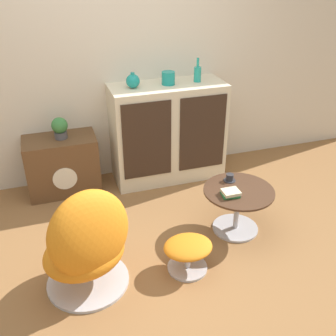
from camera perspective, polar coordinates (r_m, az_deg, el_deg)
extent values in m
plane|color=olive|center=(3.16, -0.70, -13.45)|extent=(12.00, 12.00, 0.00)
cube|color=beige|center=(3.94, -7.93, 16.47)|extent=(6.40, 0.06, 2.60)
cube|color=beige|center=(4.05, -0.04, 5.20)|extent=(1.14, 0.47, 1.01)
cube|color=#332319|center=(3.75, -3.03, 3.95)|extent=(0.48, 0.01, 0.76)
cube|color=#332319|center=(3.92, 5.03, 5.03)|extent=(0.48, 0.01, 0.76)
cube|color=brown|center=(4.01, -15.06, 0.45)|extent=(0.69, 0.40, 0.57)
cylinder|color=beige|center=(3.85, -14.72, -1.52)|extent=(0.23, 0.01, 0.23)
cylinder|color=#B7B7BC|center=(3.06, -11.48, -15.72)|extent=(0.59, 0.59, 0.02)
cylinder|color=#B7B7BC|center=(3.01, -11.61, -14.74)|extent=(0.06, 0.06, 0.12)
ellipsoid|color=orange|center=(2.88, -12.01, -11.85)|extent=(0.74, 0.69, 0.28)
ellipsoid|color=orange|center=(2.65, -11.31, -9.24)|extent=(0.69, 0.57, 0.63)
cylinder|color=#B7B7BC|center=(3.11, 2.83, -14.18)|extent=(0.30, 0.30, 0.02)
cylinder|color=#B7B7BC|center=(3.05, 2.87, -13.05)|extent=(0.04, 0.04, 0.15)
ellipsoid|color=orange|center=(2.97, 2.92, -11.36)|extent=(0.37, 0.31, 0.09)
cylinder|color=#B7B7BC|center=(3.53, 9.71, -8.55)|extent=(0.39, 0.39, 0.02)
cylinder|color=#B7B7BC|center=(3.42, 9.97, -5.99)|extent=(0.04, 0.04, 0.36)
cylinder|color=#472D1E|center=(3.31, 10.25, -3.28)|extent=(0.59, 0.59, 0.02)
ellipsoid|color=teal|center=(3.77, -5.12, 12.46)|extent=(0.13, 0.13, 0.13)
cylinder|color=teal|center=(3.75, -5.17, 13.48)|extent=(0.04, 0.04, 0.02)
cylinder|color=teal|center=(3.86, 0.04, 12.92)|extent=(0.13, 0.13, 0.12)
cylinder|color=teal|center=(3.96, 4.30, 13.39)|extent=(0.07, 0.07, 0.14)
cylinder|color=teal|center=(3.93, 4.36, 15.02)|extent=(0.02, 0.02, 0.09)
cylinder|color=#4C4C51|center=(3.88, -15.29, 4.66)|extent=(0.12, 0.12, 0.07)
sphere|color=#387A3D|center=(3.84, -15.47, 5.98)|extent=(0.15, 0.15, 0.15)
cylinder|color=#2D2D33|center=(3.42, 8.92, -1.77)|extent=(0.10, 0.10, 0.01)
cylinder|color=#2D2D33|center=(3.41, 8.95, -1.36)|extent=(0.07, 0.07, 0.06)
cube|color=#237038|center=(3.22, 9.00, -3.78)|extent=(0.15, 0.14, 0.02)
cube|color=beige|center=(3.21, 9.12, -3.47)|extent=(0.14, 0.12, 0.03)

